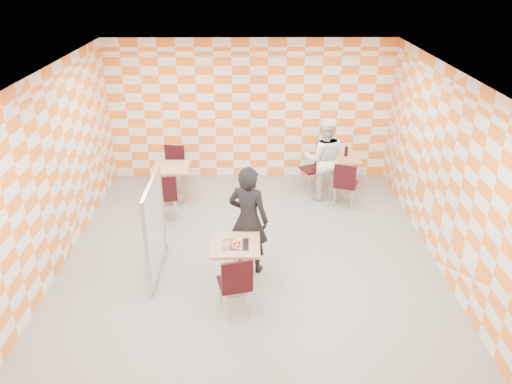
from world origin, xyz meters
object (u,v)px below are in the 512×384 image
second_table (341,167)px  man_dark (248,220)px  main_table (236,258)px  chair_empty_far (174,164)px  chair_second_front (345,182)px  soda_bottle (346,151)px  sport_bottle (335,151)px  chair_main_front (236,282)px  man_white (324,159)px  chair_empty_near (165,194)px  partition (155,228)px  empty_table (172,178)px  chair_second_side (316,164)px

second_table → man_dark: man_dark is taller
main_table → chair_empty_far: bearing=111.5°
chair_second_front → soda_bottle: (0.14, 0.83, 0.31)m
second_table → sport_bottle: size_ratio=3.75×
man_dark → sport_bottle: (1.76, 2.97, -0.03)m
chair_empty_far → sport_bottle: sport_bottle is taller
chair_main_front → man_white: bearing=65.8°
main_table → chair_second_front: (2.03, 2.61, 0.04)m
chair_empty_near → soda_bottle: size_ratio=4.02×
chair_second_front → man_dark: man_dark is taller
partition → chair_empty_far: bearing=93.2°
chair_main_front → partition: 1.62m
second_table → empty_table: bearing=-171.7°
second_table → soda_bottle: soda_bottle is taller
chair_empty_near → soda_bottle: 3.78m
chair_empty_far → chair_empty_near: bearing=-88.2°
empty_table → chair_main_front: (1.36, -3.53, 0.04)m
main_table → sport_bottle: 3.99m
second_table → sport_bottle: bearing=153.2°
chair_second_front → sport_bottle: (-0.09, 0.87, 0.29)m
chair_second_front → main_table: bearing=-127.9°
partition → sport_bottle: size_ratio=7.75×
empty_table → sport_bottle: 3.35m
chair_empty_near → man_dark: size_ratio=0.53×
chair_main_front → chair_empty_near: (-1.36, 2.73, 0.00)m
man_dark → soda_bottle: bearing=-103.3°
partition → man_white: size_ratio=0.92×
empty_table → man_white: (3.01, 0.14, 0.34)m
empty_table → sport_bottle: sport_bottle is taller
chair_second_side → sport_bottle: 0.47m
man_white → sport_bottle: size_ratio=8.44×
man_white → sport_bottle: bearing=-118.3°
main_table → chair_second_side: 3.83m
chair_second_front → man_dark: bearing=-131.3°
chair_empty_near → chair_second_side: bearing=25.5°
man_white → man_dark: bearing=63.9°
main_table → chair_main_front: chair_main_front is taller
chair_second_side → sport_bottle: sport_bottle is taller
soda_bottle → second_table: bearing=-160.2°
partition → soda_bottle: 4.55m
second_table → partition: partition is taller
soda_bottle → chair_empty_near: bearing=-159.2°
chair_main_front → chair_second_front: same height
man_white → chair_second_side: bearing=-75.2°
soda_bottle → sport_bottle: bearing=171.0°
second_table → chair_empty_near: bearing=-159.1°
man_dark → man_white: 2.94m
partition → man_dark: size_ratio=0.89×
sport_bottle → chair_second_front: bearing=-84.1°
chair_second_side → chair_empty_far: same height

